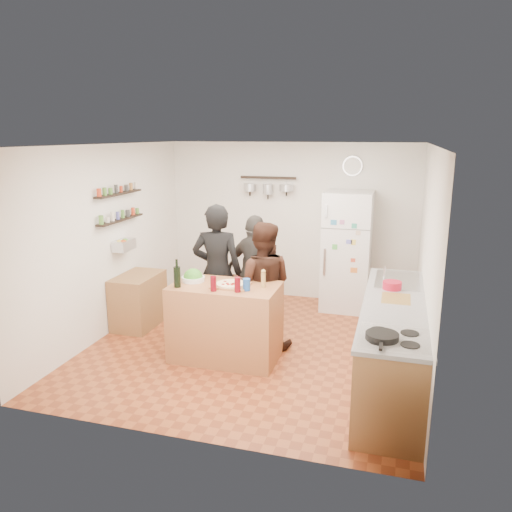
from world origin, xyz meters
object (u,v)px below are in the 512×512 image
(pepper_mill, at_px, (263,280))
(wall_clock, at_px, (353,166))
(prep_island, at_px, (226,322))
(wine_bottle, at_px, (177,277))
(side_table, at_px, (139,300))
(counter_run, at_px, (393,345))
(salad_bowl, at_px, (193,279))
(person_left, at_px, (217,272))
(red_bowl, at_px, (392,285))
(person_back, at_px, (255,272))
(skillet, at_px, (382,336))
(fridge, at_px, (347,251))
(person_center, at_px, (262,285))
(salt_canister, at_px, (246,285))

(pepper_mill, bearing_deg, wall_clock, 73.62)
(prep_island, height_order, pepper_mill, pepper_mill)
(wine_bottle, bearing_deg, side_table, 139.41)
(counter_run, bearing_deg, salad_bowl, 175.88)
(person_left, height_order, red_bowl, person_left)
(wine_bottle, height_order, pepper_mill, wine_bottle)
(salad_bowl, xyz_separation_m, person_back, (0.47, 1.05, -0.16))
(skillet, height_order, wall_clock, wall_clock)
(red_bowl, bearing_deg, skillet, -91.93)
(salad_bowl, height_order, wine_bottle, wine_bottle)
(skillet, xyz_separation_m, fridge, (-0.65, 3.31, -0.05))
(person_center, xyz_separation_m, side_table, (-1.84, 0.18, -0.43))
(pepper_mill, distance_m, counter_run, 1.58)
(counter_run, height_order, skillet, skillet)
(wall_clock, bearing_deg, person_center, -112.62)
(salad_bowl, bearing_deg, counter_run, -4.12)
(red_bowl, xyz_separation_m, side_table, (-3.39, 0.30, -0.60))
(person_center, height_order, red_bowl, person_center)
(prep_island, xyz_separation_m, counter_run, (1.92, -0.12, -0.01))
(pepper_mill, xyz_separation_m, skillet, (1.37, -1.18, -0.05))
(salad_bowl, xyz_separation_m, wall_clock, (1.59, 2.46, 1.21))
(person_center, xyz_separation_m, counter_run, (1.60, -0.58, -0.35))
(counter_run, xyz_separation_m, skillet, (-0.10, -1.01, 0.50))
(salad_bowl, relative_size, side_table, 0.34)
(wine_bottle, relative_size, red_bowl, 1.14)
(person_back, height_order, side_table, person_back)
(wall_clock, distance_m, side_table, 3.73)
(person_back, xyz_separation_m, wall_clock, (1.13, 1.41, 1.37))
(wine_bottle, height_order, counter_run, wine_bottle)
(salad_bowl, distance_m, counter_run, 2.40)
(person_center, height_order, side_table, person_center)
(salad_bowl, distance_m, person_back, 1.16)
(counter_run, height_order, red_bowl, red_bowl)
(person_center, distance_m, red_bowl, 1.57)
(wall_clock, bearing_deg, red_bowl, -72.01)
(counter_run, relative_size, wall_clock, 8.77)
(pepper_mill, relative_size, counter_run, 0.06)
(counter_run, distance_m, fridge, 2.46)
(salt_canister, bearing_deg, salad_bowl, 166.72)
(salad_bowl, bearing_deg, side_table, 151.28)
(prep_island, distance_m, pepper_mill, 0.70)
(prep_island, bearing_deg, side_table, 156.77)
(wine_bottle, distance_m, person_back, 1.45)
(prep_island, relative_size, pepper_mill, 7.51)
(pepper_mill, xyz_separation_m, counter_run, (1.47, -0.17, -0.54))
(pepper_mill, distance_m, person_center, 0.48)
(salad_bowl, relative_size, fridge, 0.15)
(wine_bottle, bearing_deg, fridge, 55.12)
(pepper_mill, bearing_deg, person_left, 145.15)
(salt_canister, bearing_deg, person_left, 131.13)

